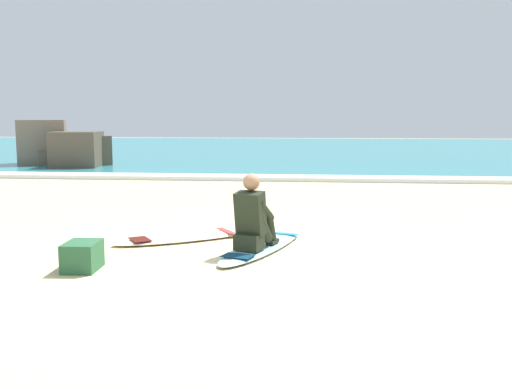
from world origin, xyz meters
The scene contains 8 objects.
ground_plane centered at (0.00, 0.00, 0.00)m, with size 80.00×80.00×0.00m, color beige.
sea centered at (0.00, 22.75, 0.05)m, with size 80.00×28.00×0.10m, color teal.
breaking_foam centered at (0.00, 9.05, 0.06)m, with size 80.00×0.90×0.11m, color white.
surfboard_main centered at (0.43, 0.74, 0.04)m, with size 1.23×2.47×0.08m.
surfer_seated centered at (0.34, 0.43, 0.44)m, with size 0.54×0.77×0.95m.
surfboard_spare_near centered at (-0.68, 1.17, 0.04)m, with size 2.06×1.61×0.08m.
rock_outcrop_distant centered at (-7.42, 12.15, 0.63)m, with size 3.50×3.01×1.60m.
beach_bag centered at (-1.49, -0.55, 0.16)m, with size 0.36×0.48×0.32m, color #285B38.
Camera 1 is at (1.12, -6.73, 1.72)m, focal length 41.02 mm.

